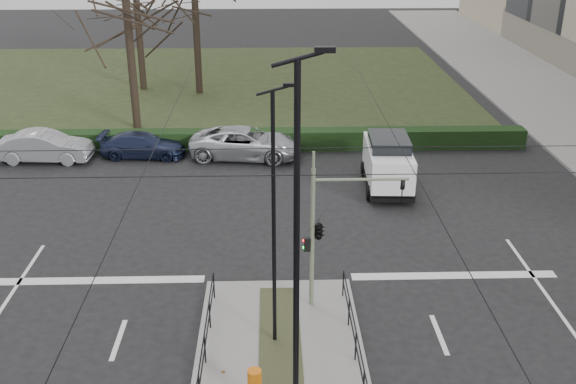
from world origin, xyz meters
name	(u,v)px	position (x,y,z in m)	size (l,w,h in m)	color
ground	(281,382)	(0.00, 0.00, 0.00)	(140.00, 140.00, 0.00)	black
park	(187,85)	(-6.00, 32.00, 0.05)	(38.00, 26.00, 0.10)	#222E17
hedge	(158,141)	(-6.00, 18.60, 0.50)	(38.00, 1.00, 1.00)	black
catenary	(279,239)	(0.00, 1.62, 3.42)	(20.00, 34.00, 6.00)	black
traffic_light	(321,228)	(1.28, 3.56, 2.78)	(3.10, 1.74, 4.54)	#69765A
litter_bin	(255,379)	(-0.67, -0.88, 0.79)	(0.36, 0.36, 0.92)	black
streetlamp_median_near	(297,262)	(0.32, -2.12, 4.78)	(0.76, 0.16, 9.13)	black
streetlamp_median_far	(274,220)	(-0.13, 1.69, 3.96)	(0.63, 0.13, 7.52)	black
parked_car_second	(45,147)	(-11.29, 17.09, 0.75)	(1.59, 4.55, 1.50)	#B0B2B8
parked_car_third	(143,145)	(-6.60, 17.57, 0.61)	(1.72, 4.23, 1.23)	#1B2340
parked_car_fourth	(245,143)	(-1.46, 17.32, 0.76)	(2.51, 5.45, 1.52)	#B0B2B8
white_van	(388,161)	(4.97, 13.27, 1.24)	(2.20, 4.51, 2.38)	white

